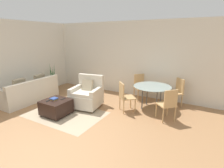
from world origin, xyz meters
The scene contains 16 objects.
ground_plane centered at (0.00, 0.00, 0.00)m, with size 20.00×20.00×0.00m, color #A3754C.
wall_back centered at (0.00, 3.46, 1.38)m, with size 12.00×0.06×2.75m.
wall_left centered at (-3.21, 1.50, 1.38)m, with size 0.06×12.00×2.75m.
area_rug centered at (-0.74, 0.81, 0.00)m, with size 2.21×1.51×0.01m.
couch centered at (-2.63, 1.01, 0.28)m, with size 0.92×1.96×0.89m.
armchair centered at (-0.54, 1.60, 0.38)m, with size 0.99×0.99×1.00m.
ottoman centered at (-0.95, 0.67, 0.24)m, with size 0.72×0.70×0.44m.
book_stack centered at (-1.01, 0.68, 0.47)m, with size 0.19×0.18×0.06m.
tv_remote_primary centered at (-0.84, 0.85, 0.45)m, with size 0.06×0.16×0.01m.
tv_remote_secondary centered at (-1.09, 0.53, 0.45)m, with size 0.08×0.16×0.01m.
potted_plant centered at (-2.88, 2.34, 0.27)m, with size 0.36×0.36×1.15m.
dining_table centered at (1.30, 2.49, 0.65)m, with size 1.15×1.15×0.73m.
dining_chair_near_left centered at (0.67, 1.86, 0.52)m, with size 0.59×0.59×0.90m.
dining_chair_near_right centered at (1.94, 1.86, 0.52)m, with size 0.59×0.59×0.90m.
dining_chair_far_left centered at (0.67, 3.13, 0.52)m, with size 0.59×0.59×0.90m.
dining_chair_far_right centered at (1.94, 3.13, 0.52)m, with size 0.59×0.59×0.90m.
Camera 1 is at (2.77, -2.61, 2.22)m, focal length 28.00 mm.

